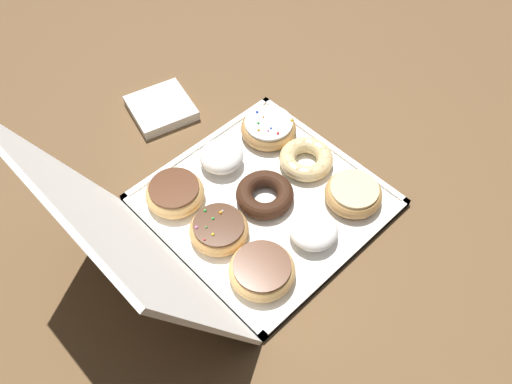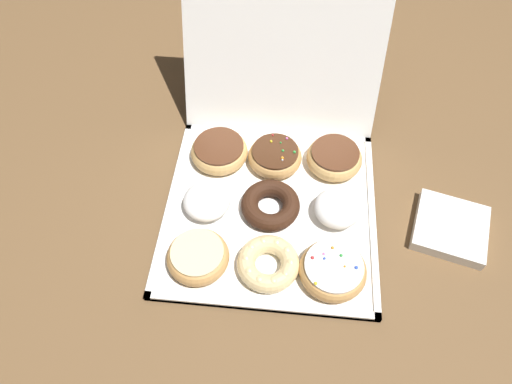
{
  "view_description": "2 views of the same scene",
  "coord_description": "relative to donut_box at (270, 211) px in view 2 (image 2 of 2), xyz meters",
  "views": [
    {
      "loc": [
        -0.43,
        0.43,
        0.85
      ],
      "look_at": [
        -0.0,
        0.03,
        0.06
      ],
      "focal_mm": 37.13,
      "sensor_mm": 36.0,
      "label": 1
    },
    {
      "loc": [
        0.02,
        -0.49,
        0.76
      ],
      "look_at": [
        -0.03,
        0.01,
        0.05
      ],
      "focal_mm": 32.35,
      "sensor_mm": 36.0,
      "label": 2
    }
  ],
  "objects": [
    {
      "name": "ground_plane",
      "position": [
        0.0,
        0.0,
        -0.01
      ],
      "size": [
        3.0,
        3.0,
        0.0
      ],
      "primitive_type": "plane",
      "color": "brown"
    },
    {
      "name": "donut_box",
      "position": [
        0.0,
        0.0,
        0.0
      ],
      "size": [
        0.4,
        0.4,
        0.01
      ],
      "color": "white",
      "rests_on": "ground"
    },
    {
      "name": "box_lid_open",
      "position": [
        0.0,
        0.29,
        0.19
      ],
      "size": [
        0.4,
        0.17,
        0.38
      ],
      "primitive_type": "cube",
      "rotation": [
        1.17,
        0.0,
        0.0
      ],
      "color": "white",
      "rests_on": "ground"
    },
    {
      "name": "glazed_ring_donut_0",
      "position": [
        -0.12,
        -0.12,
        0.02
      ],
      "size": [
        0.11,
        0.11,
        0.04
      ],
      "color": "tan",
      "rests_on": "donut_box"
    },
    {
      "name": "cruller_donut_1",
      "position": [
        0.01,
        -0.12,
        0.02
      ],
      "size": [
        0.11,
        0.11,
        0.03
      ],
      "color": "#EACC8C",
      "rests_on": "donut_box"
    },
    {
      "name": "sprinkle_donut_2",
      "position": [
        0.12,
        -0.13,
        0.03
      ],
      "size": [
        0.12,
        0.12,
        0.04
      ],
      "color": "tan",
      "rests_on": "donut_box"
    },
    {
      "name": "powdered_filled_donut_3",
      "position": [
        -0.12,
        -0.01,
        0.03
      ],
      "size": [
        0.09,
        0.09,
        0.04
      ],
      "color": "white",
      "rests_on": "donut_box"
    },
    {
      "name": "chocolate_cake_ring_donut_4",
      "position": [
        -0.0,
        0.0,
        0.02
      ],
      "size": [
        0.11,
        0.11,
        0.03
      ],
      "color": "#381E11",
      "rests_on": "donut_box"
    },
    {
      "name": "powdered_filled_donut_5",
      "position": [
        0.13,
        -0.0,
        0.03
      ],
      "size": [
        0.09,
        0.09,
        0.05
      ],
      "color": "white",
      "rests_on": "donut_box"
    },
    {
      "name": "chocolate_frosted_donut_6",
      "position": [
        -0.12,
        0.12,
        0.02
      ],
      "size": [
        0.12,
        0.12,
        0.04
      ],
      "color": "tan",
      "rests_on": "donut_box"
    },
    {
      "name": "sprinkle_donut_7",
      "position": [
        -0.0,
        0.12,
        0.02
      ],
      "size": [
        0.11,
        0.11,
        0.04
      ],
      "color": "tan",
      "rests_on": "donut_box"
    },
    {
      "name": "chocolate_frosted_donut_8",
      "position": [
        0.12,
        0.13,
        0.03
      ],
      "size": [
        0.11,
        0.11,
        0.04
      ],
      "color": "tan",
      "rests_on": "donut_box"
    },
    {
      "name": "napkin_stack",
      "position": [
        0.34,
        -0.01,
        0.01
      ],
      "size": [
        0.16,
        0.16,
        0.02
      ],
      "primitive_type": "cube",
      "rotation": [
        0.0,
        0.0,
        -0.25
      ],
      "color": "white",
      "rests_on": "ground"
    }
  ]
}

